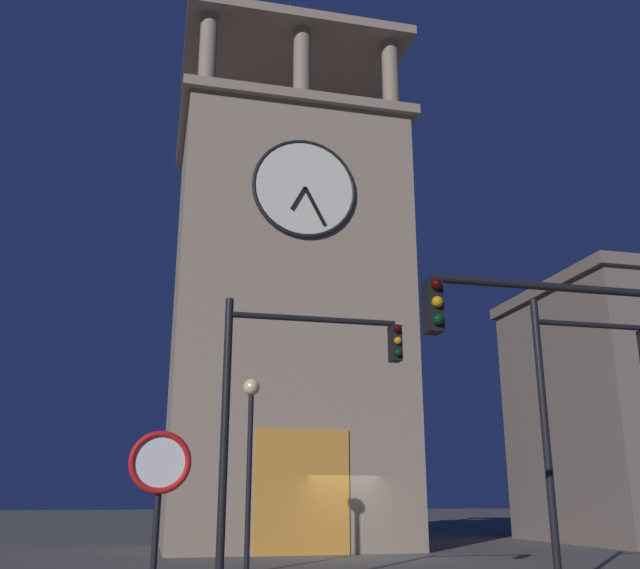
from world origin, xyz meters
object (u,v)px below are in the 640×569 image
object	(u,v)px
traffic_signal_far	(595,374)
no_horn_sign	(159,478)
clocktower	(287,312)
street_lamp	(250,433)
traffic_signal_mid	(287,391)
traffic_signal_near	(579,397)

from	to	relation	value
traffic_signal_far	no_horn_sign	size ratio (longest dim) A/B	1.96
traffic_signal_far	no_horn_sign	world-z (taller)	traffic_signal_far
no_horn_sign	clocktower	bearing A→B (deg)	-105.45
clocktower	traffic_signal_far	xyz separation A→B (m)	(-1.18, 18.04, -5.42)
clocktower	no_horn_sign	size ratio (longest dim) A/B	9.10
street_lamp	no_horn_sign	xyz separation A→B (m)	(2.40, 9.27, -1.37)
clocktower	no_horn_sign	world-z (taller)	clocktower
clocktower	traffic_signal_mid	size ratio (longest dim) A/B	4.23
clocktower	traffic_signal_far	distance (m)	18.87
clocktower	no_horn_sign	xyz separation A→B (m)	(4.86, 17.59, -6.89)
clocktower	traffic_signal_mid	world-z (taller)	clocktower
no_horn_sign	traffic_signal_near	bearing A→B (deg)	-155.96
clocktower	traffic_signal_far	size ratio (longest dim) A/B	4.64
traffic_signal_mid	no_horn_sign	xyz separation A→B (m)	(2.41, 4.27, -1.76)
street_lamp	no_horn_sign	world-z (taller)	street_lamp
traffic_signal_near	street_lamp	world-z (taller)	traffic_signal_near
street_lamp	traffic_signal_near	bearing A→B (deg)	138.58
clocktower	traffic_signal_near	size ratio (longest dim) A/B	4.03
street_lamp	no_horn_sign	bearing A→B (deg)	75.51
traffic_signal_mid	no_horn_sign	distance (m)	5.21
clocktower	no_horn_sign	distance (m)	19.51
traffic_signal_mid	traffic_signal_far	xyz separation A→B (m)	(-3.63, 4.71, -0.29)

